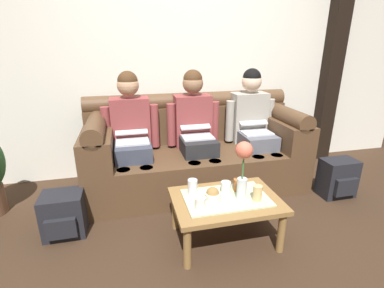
{
  "coord_description": "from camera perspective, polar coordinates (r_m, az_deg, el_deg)",
  "views": [
    {
      "loc": [
        -0.69,
        -1.56,
        1.46
      ],
      "look_at": [
        -0.11,
        0.84,
        0.59
      ],
      "focal_mm": 26.47,
      "sensor_mm": 36.0,
      "label": 1
    }
  ],
  "objects": [
    {
      "name": "flower_vase",
      "position": [
        2.06,
        10.31,
        -3.7
      ],
      "size": [
        0.12,
        0.12,
        0.45
      ],
      "color": "silver",
      "rests_on": "coffee_table"
    },
    {
      "name": "cup_far_center",
      "position": [
        2.18,
        0.11,
        -8.65
      ],
      "size": [
        0.07,
        0.07,
        0.12
      ],
      "primitive_type": "cylinder",
      "color": "silver",
      "rests_on": "coffee_table"
    },
    {
      "name": "backpack_right",
      "position": [
        3.21,
        27.31,
        -6.18
      ],
      "size": [
        0.34,
        0.26,
        0.38
      ],
      "color": "black",
      "rests_on": "ground_plane"
    },
    {
      "name": "cup_near_left",
      "position": [
        2.22,
        6.82,
        -8.66
      ],
      "size": [
        0.08,
        0.08,
        0.09
      ],
      "primitive_type": "cylinder",
      "color": "white",
      "rests_on": "coffee_table"
    },
    {
      "name": "back_wall_patterned",
      "position": [
        3.33,
        -1.72,
        19.32
      ],
      "size": [
        6.0,
        0.12,
        2.9
      ],
      "primitive_type": "cube",
      "color": "silver",
      "rests_on": "ground_plane"
    },
    {
      "name": "snack_bowl",
      "position": [
        2.13,
        4.17,
        -10.15
      ],
      "size": [
        0.12,
        0.12,
        0.1
      ],
      "color": "silver",
      "rests_on": "coffee_table"
    },
    {
      "name": "person_right",
      "position": [
        3.14,
        12.11,
        4.26
      ],
      "size": [
        0.56,
        0.67,
        1.22
      ],
      "color": "#595B66",
      "rests_on": "ground_plane"
    },
    {
      "name": "coffee_table",
      "position": [
        2.21,
        6.82,
        -11.9
      ],
      "size": [
        0.8,
        0.56,
        0.37
      ],
      "color": "olive",
      "rests_on": "ground_plane"
    },
    {
      "name": "couch",
      "position": [
        3.02,
        0.56,
        -1.65
      ],
      "size": [
        2.21,
        0.88,
        0.96
      ],
      "color": "#513823",
      "rests_on": "ground_plane"
    },
    {
      "name": "cup_far_left",
      "position": [
        2.01,
        1.66,
        -11.78
      ],
      "size": [
        0.08,
        0.08,
        0.08
      ],
      "primitive_type": "cylinder",
      "color": "white",
      "rests_on": "coffee_table"
    },
    {
      "name": "cup_near_right",
      "position": [
        2.16,
        13.04,
        -9.57
      ],
      "size": [
        0.07,
        0.07,
        0.11
      ],
      "primitive_type": "cylinder",
      "color": "#DBB77A",
      "rests_on": "coffee_table"
    },
    {
      "name": "cup_far_right",
      "position": [
        2.27,
        9.33,
        -8.07
      ],
      "size": [
        0.08,
        0.08,
        0.1
      ],
      "primitive_type": "cylinder",
      "color": "#B26633",
      "rests_on": "coffee_table"
    },
    {
      "name": "backpack_left",
      "position": [
        2.54,
        -24.4,
        -12.85
      ],
      "size": [
        0.32,
        0.3,
        0.35
      ],
      "color": "black",
      "rests_on": "ground_plane"
    },
    {
      "name": "person_left",
      "position": [
        2.84,
        -12.11,
        2.67
      ],
      "size": [
        0.56,
        0.67,
        1.22
      ],
      "color": "#383D4C",
      "rests_on": "ground_plane"
    },
    {
      "name": "timber_pillar",
      "position": [
        4.04,
        26.77,
        17.4
      ],
      "size": [
        0.2,
        0.2,
        2.9
      ],
      "primitive_type": "cube",
      "color": "black",
      "rests_on": "ground_plane"
    },
    {
      "name": "ground_plane",
      "position": [
        2.24,
        8.34,
        -21.33
      ],
      "size": [
        14.0,
        14.0,
        0.0
      ],
      "primitive_type": "plane",
      "color": "#382619"
    },
    {
      "name": "person_middle",
      "position": [
        2.92,
        0.6,
        3.58
      ],
      "size": [
        0.56,
        0.67,
        1.22
      ],
      "color": "#232326",
      "rests_on": "ground_plane"
    }
  ]
}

